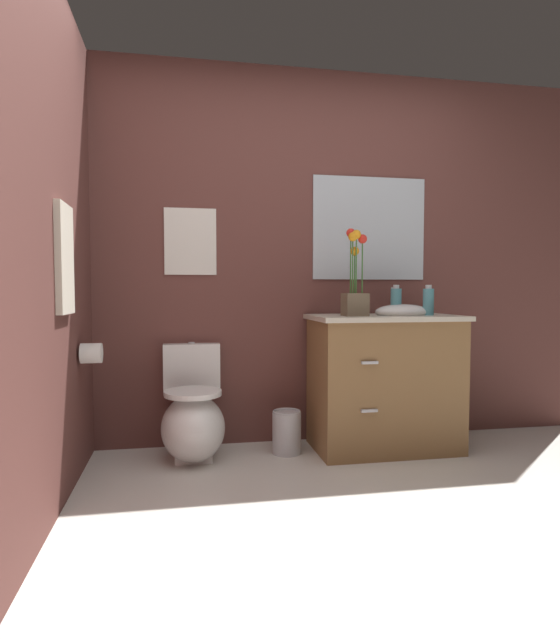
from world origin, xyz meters
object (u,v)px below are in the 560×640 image
object	(u,v)px
vanity_cabinet	(384,380)
lotion_bottle	(428,301)
toilet	(193,419)
wall_mirror	(369,229)
flower_vase	(355,288)
hanging_towel	(65,259)
toilet_paper_roll	(91,353)
wall_poster	(190,242)
soap_bottle	(396,301)
trash_bin	(287,432)

from	to	relation	value
vanity_cabinet	lotion_bottle	world-z (taller)	lotion_bottle
toilet	vanity_cabinet	xyz separation A→B (m)	(1.22, -0.03, 0.20)
lotion_bottle	wall_mirror	world-z (taller)	wall_mirror
toilet	flower_vase	distance (m)	1.27
hanging_towel	toilet_paper_roll	bearing A→B (deg)	81.15
lotion_bottle	wall_poster	size ratio (longest dim) A/B	0.45
hanging_towel	toilet_paper_roll	size ratio (longest dim) A/B	4.73
lotion_bottle	hanging_towel	size ratio (longest dim) A/B	0.37
wall_poster	wall_mirror	distance (m)	1.22
flower_vase	wall_poster	distance (m)	1.10
flower_vase	soap_bottle	distance (m)	0.33
lotion_bottle	trash_bin	size ratio (longest dim) A/B	0.71
flower_vase	toilet_paper_roll	size ratio (longest dim) A/B	4.90
vanity_cabinet	soap_bottle	world-z (taller)	soap_bottle
hanging_towel	toilet	bearing A→B (deg)	42.30
toilet_paper_roll	soap_bottle	bearing A→B (deg)	5.43
lotion_bottle	wall_poster	xyz separation A→B (m)	(-1.48, 0.37, 0.38)
toilet_paper_roll	wall_mirror	bearing A→B (deg)	14.73
flower_vase	hanging_towel	xyz separation A→B (m)	(-1.59, -0.45, 0.13)
vanity_cabinet	hanging_towel	distance (m)	2.03
trash_bin	toilet	bearing A→B (deg)	179.37
hanging_towel	lotion_bottle	bearing A→B (deg)	12.11
lotion_bottle	toilet_paper_roll	bearing A→B (deg)	-177.36
soap_bottle	toilet_paper_roll	world-z (taller)	soap_bottle
vanity_cabinet	wall_poster	xyz separation A→B (m)	(-1.22, 0.29, 0.89)
lotion_bottle	flower_vase	bearing A→B (deg)	179.92
lotion_bottle	vanity_cabinet	bearing A→B (deg)	163.43
flower_vase	toilet_paper_roll	xyz separation A→B (m)	(-1.54, -0.09, -0.36)
soap_bottle	vanity_cabinet	bearing A→B (deg)	-176.03
soap_bottle	wall_poster	size ratio (longest dim) A/B	0.45
vanity_cabinet	toilet_paper_roll	world-z (taller)	vanity_cabinet
trash_bin	hanging_towel	bearing A→B (deg)	-155.37
flower_vase	trash_bin	distance (m)	0.99
lotion_bottle	toilet	bearing A→B (deg)	176.00
soap_bottle	hanging_towel	distance (m)	1.98
wall_poster	toilet	bearing A→B (deg)	-90.00
hanging_towel	toilet_paper_roll	xyz separation A→B (m)	(0.06, 0.35, -0.49)
wall_poster	hanging_towel	xyz separation A→B (m)	(-0.60, -0.82, -0.17)
lotion_bottle	toilet_paper_roll	xyz separation A→B (m)	(-2.03, -0.09, -0.27)
flower_vase	soap_bottle	world-z (taller)	flower_vase
vanity_cabinet	trash_bin	size ratio (longest dim) A/B	3.85
flower_vase	hanging_towel	size ratio (longest dim) A/B	1.04
flower_vase	lotion_bottle	distance (m)	0.49
trash_bin	lotion_bottle	bearing A→B (deg)	-6.16
trash_bin	wall_mirror	world-z (taller)	wall_mirror
flower_vase	lotion_bottle	size ratio (longest dim) A/B	2.79
lotion_bottle	wall_poster	distance (m)	1.57
toilet_paper_roll	flower_vase	bearing A→B (deg)	3.49
toilet_paper_roll	trash_bin	bearing A→B (deg)	9.55
flower_vase	toilet	bearing A→B (deg)	174.09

